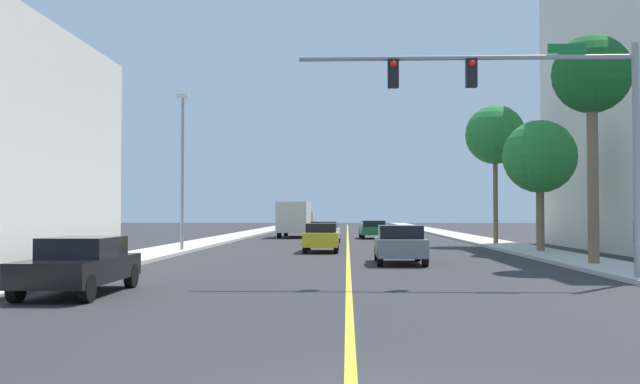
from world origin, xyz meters
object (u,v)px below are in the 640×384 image
Objects in this scene: delivery_truck at (295,218)px; car_gray at (400,244)px; car_white at (324,232)px; car_green at (373,229)px; car_black at (80,264)px; palm_near at (592,78)px; pedestrian at (640,242)px; palm_far at (495,135)px; traffic_signal_mast at (534,105)px; street_lamp at (182,163)px; car_yellow at (322,237)px; palm_mid at (540,157)px.

car_gray is at bearing -77.05° from delivery_truck.
car_white is 10.44m from car_green.
car_white reaches higher than car_black.
car_white is (-10.55, 19.08, -6.24)m from palm_near.
palm_near is 6.64m from pedestrian.
car_green is (-7.04, 11.92, -6.01)m from palm_far.
traffic_signal_mast is 1.25× the size of street_lamp.
pedestrian is at bearing -88.60° from palm_far.
car_yellow is at bearing -105.46° from car_black.
palm_far is 18.08m from car_gray.
traffic_signal_mast is at bearing -66.53° from car_yellow.
car_black is (-15.63, -9.26, -6.26)m from palm_near.
palm_mid is at bearing 87.55° from palm_near.
car_white is 12.88m from delivery_truck.
car_green is (3.49, 9.84, -0.02)m from car_white.
palm_far is 31.14m from car_black.
pedestrian reaches higher than car_white.
car_yellow is at bearing -144.88° from palm_far.
palm_far is at bearing 24.47° from street_lamp.
car_gray is at bearing -67.94° from car_yellow.
car_green is (8.57, 38.19, 0.01)m from car_black.
street_lamp is 1.77× the size of car_green.
palm_far reaches higher than delivery_truck.
palm_near is at bearing 57.59° from traffic_signal_mast.
pedestrian is (0.10, -11.45, -3.67)m from palm_mid.
delivery_truck is (-13.38, 31.62, -5.44)m from palm_near.
pedestrian reaches higher than car_gray.
palm_mid is at bearing -1.84° from street_lamp.
traffic_signal_mast is 17.41m from car_yellow.
street_lamp is at bearing 132.98° from traffic_signal_mast.
traffic_signal_mast reaches higher than delivery_truck.
car_gray is at bearing -128.90° from car_black.
car_white is (-3.54, 17.66, -0.03)m from car_gray.
car_white is at bearing 118.93° from palm_near.
car_green is at bearing 95.64° from traffic_signal_mast.
palm_near is (17.44, -9.08, 2.47)m from street_lamp.
traffic_signal_mast is at bearing -71.85° from car_white.
car_green is at bearing 120.57° from palm_far.
delivery_truck is (-13.36, 14.62, -5.20)m from palm_far.
street_lamp reaches higher than car_gray.
palm_mid is 8.75m from palm_far.
pedestrian is at bearing -33.87° from street_lamp.
delivery_truck is 4.22× the size of pedestrian.
car_gray reaches higher than car_yellow.
pedestrian is (4.11, 2.79, -4.07)m from traffic_signal_mast.
traffic_signal_mast is 1.17× the size of palm_far.
palm_near reaches higher than palm_mid.
delivery_truck is 37.24m from pedestrian.
palm_near is 4.70× the size of pedestrian.
pedestrian is at bearing -60.84° from car_white.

